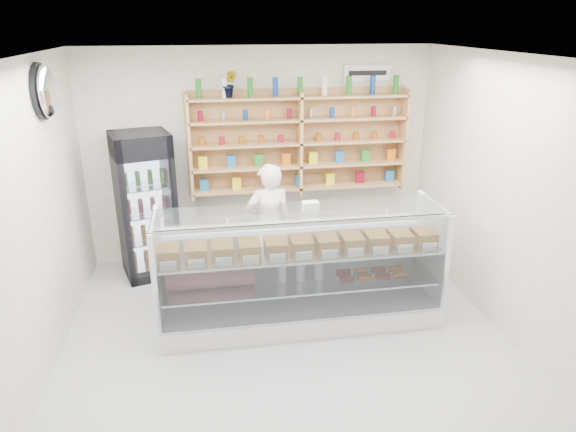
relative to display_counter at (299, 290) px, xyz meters
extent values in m
plane|color=#B1B0B5|center=(-0.20, -0.72, -0.35)|extent=(5.00, 5.00, 0.00)
plane|color=white|center=(-0.20, -0.72, 2.45)|extent=(5.00, 5.00, 0.00)
plane|color=silver|center=(-0.20, 1.78, 1.05)|extent=(4.50, 0.00, 4.50)
plane|color=silver|center=(-2.45, -0.72, 1.05)|extent=(0.00, 5.00, 5.00)
plane|color=silver|center=(2.05, -0.72, 1.05)|extent=(0.00, 5.00, 5.00)
cube|color=white|center=(0.00, -0.01, -0.23)|extent=(2.96, 0.84, 0.25)
cube|color=white|center=(0.00, 0.38, 0.20)|extent=(2.96, 0.05, 0.62)
cube|color=silver|center=(0.00, -0.01, 0.15)|extent=(2.84, 0.74, 0.02)
cube|color=silver|center=(0.00, -0.01, 0.51)|extent=(2.90, 0.77, 0.02)
cube|color=silver|center=(0.00, -0.42, 0.41)|extent=(2.90, 0.12, 1.03)
cube|color=silver|center=(0.00, -0.06, 0.93)|extent=(2.90, 0.59, 0.01)
imported|color=white|center=(-0.21, 0.90, 0.41)|extent=(0.60, 0.44, 1.53)
cube|color=black|center=(-1.68, 1.42, 0.56)|extent=(0.82, 0.80, 1.84)
cube|color=#240432|center=(-1.77, 1.13, 1.35)|extent=(0.63, 0.21, 0.26)
cube|color=silver|center=(-1.77, 1.11, 0.48)|extent=(0.54, 0.17, 1.45)
cube|color=tan|center=(-1.10, 1.62, 1.24)|extent=(0.04, 0.28, 1.33)
cube|color=tan|center=(0.30, 1.62, 1.24)|extent=(0.04, 0.28, 1.33)
cube|color=tan|center=(1.70, 1.62, 1.24)|extent=(0.04, 0.28, 1.33)
cube|color=tan|center=(0.30, 1.62, 0.65)|extent=(2.80, 0.28, 0.03)
cube|color=tan|center=(0.30, 1.62, 0.95)|extent=(2.80, 0.28, 0.03)
cube|color=tan|center=(0.30, 1.62, 1.25)|extent=(2.80, 0.28, 0.03)
cube|color=tan|center=(0.30, 1.62, 1.55)|extent=(2.80, 0.28, 0.03)
cube|color=tan|center=(0.30, 1.62, 1.83)|extent=(2.80, 0.28, 0.03)
imported|color=#1E6626|center=(-0.58, 1.62, 2.00)|extent=(0.19, 0.16, 0.33)
ellipsoid|color=silver|center=(-2.37, 0.48, 2.10)|extent=(0.15, 0.50, 0.50)
cube|color=white|center=(1.20, 1.75, 2.10)|extent=(0.62, 0.03, 0.20)
camera|label=1|loc=(-0.92, -4.81, 2.73)|focal=32.00mm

